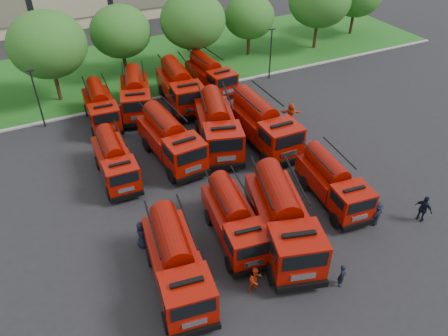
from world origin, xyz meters
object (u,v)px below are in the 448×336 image
object	(u,v)px
fire_truck_5	(170,139)
firefighter_3	(374,224)
firefighter_0	(340,284)
firefighter_1	(255,289)
firefighter_5	(290,123)
fire_truck_11	(210,74)
fire_truck_6	(218,125)
fire_truck_3	(333,182)
firefighter_2	(419,220)
fire_truck_9	(136,94)
firefighter_4	(143,246)
fire_truck_2	(282,218)
fire_truck_8	(101,106)
fire_truck_0	(177,262)
fire_truck_4	(115,160)
fire_truck_1	(234,219)
fire_truck_7	(262,124)
fire_truck_10	(180,86)

from	to	relation	value
fire_truck_5	firefighter_3	size ratio (longest dim) A/B	4.40
firefighter_0	firefighter_3	bearing A→B (deg)	-12.87
firefighter_1	firefighter_5	distance (m)	17.89
fire_truck_11	fire_truck_6	bearing A→B (deg)	-115.32
fire_truck_3	fire_truck_5	bearing A→B (deg)	136.22
firefighter_0	firefighter_2	xyz separation A→B (m)	(7.71, 1.84, 0.00)
fire_truck_9	firefighter_2	distance (m)	24.75
firefighter_2	firefighter_4	xyz separation A→B (m)	(-16.36, 5.57, 0.00)
fire_truck_2	fire_truck_6	bearing A→B (deg)	99.92
firefighter_0	firefighter_4	distance (m)	11.38
fire_truck_8	firefighter_1	distance (m)	21.45
firefighter_0	fire_truck_3	bearing A→B (deg)	14.20
fire_truck_0	firefighter_1	xyz separation A→B (m)	(3.50, -2.20, -1.64)
fire_truck_8	firefighter_3	xyz separation A→B (m)	(12.14, -20.10, -1.51)
fire_truck_2	fire_truck_4	distance (m)	12.68
fire_truck_1	fire_truck_8	distance (m)	17.65
fire_truck_2	fire_truck_7	distance (m)	10.77
fire_truck_9	firefighter_4	size ratio (longest dim) A/B	4.08
fire_truck_0	fire_truck_4	world-z (taller)	fire_truck_0
fire_truck_5	firefighter_0	world-z (taller)	fire_truck_5
fire_truck_9	firefighter_1	bearing A→B (deg)	-76.22
firefighter_4	firefighter_0	bearing A→B (deg)	-158.56
fire_truck_8	firefighter_0	distance (m)	24.10
firefighter_0	firefighter_4	world-z (taller)	firefighter_4
fire_truck_6	firefighter_4	distance (m)	11.84
fire_truck_1	fire_truck_2	size ratio (longest dim) A/B	0.81
fire_truck_10	firefighter_5	distance (m)	10.39
fire_truck_1	fire_truck_9	xyz separation A→B (m)	(-0.52, 17.89, 0.12)
fire_truck_4	fire_truck_3	bearing A→B (deg)	-33.87
fire_truck_5	fire_truck_10	xyz separation A→B (m)	(3.82, 7.83, 0.05)
fire_truck_11	firefighter_0	bearing A→B (deg)	-102.30
fire_truck_1	firefighter_0	world-z (taller)	fire_truck_1
fire_truck_0	fire_truck_7	world-z (taller)	fire_truck_7
firefighter_5	fire_truck_7	bearing A→B (deg)	52.29
firefighter_3	firefighter_4	world-z (taller)	firefighter_4
firefighter_2	firefighter_3	bearing A→B (deg)	56.89
firefighter_3	firefighter_1	bearing A→B (deg)	-6.02
fire_truck_0	fire_truck_1	distance (m)	4.60
firefighter_0	firefighter_5	bearing A→B (deg)	22.89
fire_truck_4	firefighter_2	world-z (taller)	fire_truck_4
fire_truck_7	firefighter_4	xyz separation A→B (m)	(-11.87, -6.60, -1.81)
fire_truck_1	fire_truck_5	xyz separation A→B (m)	(-0.38, 9.54, 0.20)
fire_truck_3	fire_truck_4	size ratio (longest dim) A/B	1.04
fire_truck_1	firefighter_4	size ratio (longest dim) A/B	3.71
fire_truck_0	fire_truck_9	xyz separation A→B (m)	(3.73, 19.62, -0.02)
firefighter_1	fire_truck_7	bearing A→B (deg)	47.26
fire_truck_1	firefighter_1	bearing A→B (deg)	-93.16
fire_truck_1	fire_truck_4	world-z (taller)	fire_truck_1
fire_truck_4	firefighter_5	xyz separation A→B (m)	(15.20, 0.91, -1.45)
fire_truck_10	fire_truck_0	bearing A→B (deg)	-106.64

